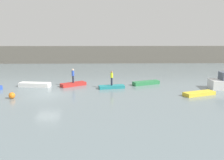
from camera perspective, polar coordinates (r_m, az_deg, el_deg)
ground_plane at (r=25.63m, az=-15.79°, el=-3.47°), size 120.00×120.00×0.00m
embankment_wall at (r=53.46m, az=-8.26°, el=6.26°), size 80.00×1.20×3.95m
rowboat_white at (r=29.92m, az=-18.65°, el=-1.10°), size 3.94×1.68×0.52m
rowboat_red at (r=29.24m, az=-9.61°, el=-1.05°), size 3.23×2.68×0.41m
rowboat_teal at (r=27.49m, az=-0.08°, el=-1.71°), size 3.18×1.51×0.36m
rowboat_green at (r=29.93m, az=8.48°, el=-0.70°), size 3.71×2.26×0.46m
rowboat_yellow at (r=26.02m, az=20.87°, el=-3.15°), size 3.70×2.25×0.37m
person_blue_shirt at (r=29.02m, az=-9.68°, el=1.27°), size 0.32×0.32×1.76m
person_hiviz_shirt at (r=27.26m, az=-0.08°, el=0.69°), size 0.32×0.32×1.76m
mooring_buoy at (r=25.09m, az=-23.65°, el=-3.55°), size 0.63×0.63×0.63m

